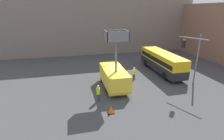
# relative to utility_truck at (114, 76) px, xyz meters

# --- Properties ---
(ground_plane) EXTENTS (120.00, 120.00, 0.00)m
(ground_plane) POSITION_rel_utility_truck_xyz_m (0.55, 0.80, -1.62)
(ground_plane) COLOR #424244
(building_backdrop_far) EXTENTS (44.00, 10.00, 14.08)m
(building_backdrop_far) POSITION_rel_utility_truck_xyz_m (0.55, 22.22, 5.41)
(building_backdrop_far) COLOR gray
(building_backdrop_far) RESTS_ON ground_plane
(utility_truck) EXTENTS (2.50, 6.05, 7.11)m
(utility_truck) POSITION_rel_utility_truck_xyz_m (0.00, 0.00, 0.00)
(utility_truck) COLOR yellow
(utility_truck) RESTS_ON ground_plane
(city_bus) EXTENTS (2.47, 10.07, 3.09)m
(city_bus) POSITION_rel_utility_truck_xyz_m (8.54, 3.91, 0.21)
(city_bus) COLOR #232328
(city_bus) RESTS_ON ground_plane
(traffic_light_pole) EXTENTS (3.65, 3.40, 6.37)m
(traffic_light_pole) POSITION_rel_utility_truck_xyz_m (9.49, -1.46, 2.69)
(traffic_light_pole) COLOR slate
(traffic_light_pole) RESTS_ON ground_plane
(road_worker_near_truck) EXTENTS (0.38, 0.38, 1.84)m
(road_worker_near_truck) POSITION_rel_utility_truck_xyz_m (-2.41, -2.80, -0.70)
(road_worker_near_truck) COLOR navy
(road_worker_near_truck) RESTS_ON ground_plane
(road_worker_directing) EXTENTS (0.38, 0.38, 1.78)m
(road_worker_directing) POSITION_rel_utility_truck_xyz_m (3.36, 1.98, -0.74)
(road_worker_directing) COLOR navy
(road_worker_directing) RESTS_ON ground_plane
(traffic_cone_near_truck) EXTENTS (0.65, 0.65, 0.75)m
(traffic_cone_near_truck) POSITION_rel_utility_truck_xyz_m (-1.65, -5.32, -1.27)
(traffic_cone_near_truck) COLOR black
(traffic_cone_near_truck) RESTS_ON ground_plane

